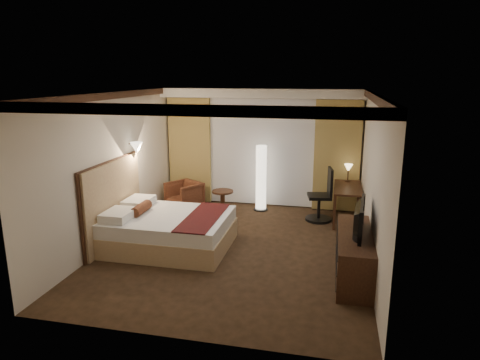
% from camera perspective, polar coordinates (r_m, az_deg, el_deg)
% --- Properties ---
extents(floor, '(4.50, 5.50, 0.01)m').
position_cam_1_polar(floor, '(7.68, -0.65, -9.06)').
color(floor, black).
rests_on(floor, ground).
extents(ceiling, '(4.50, 5.50, 0.01)m').
position_cam_1_polar(ceiling, '(7.08, -0.71, 11.50)').
color(ceiling, white).
rests_on(ceiling, back_wall).
extents(back_wall, '(4.50, 0.02, 2.70)m').
position_cam_1_polar(back_wall, '(9.91, 2.94, 4.31)').
color(back_wall, beige).
rests_on(back_wall, floor).
extents(left_wall, '(0.02, 5.50, 2.70)m').
position_cam_1_polar(left_wall, '(8.07, -16.45, 1.54)').
color(left_wall, beige).
rests_on(left_wall, floor).
extents(right_wall, '(0.02, 5.50, 2.70)m').
position_cam_1_polar(right_wall, '(7.11, 17.27, -0.13)').
color(right_wall, beige).
rests_on(right_wall, floor).
extents(crown_molding, '(4.50, 5.50, 0.12)m').
position_cam_1_polar(crown_molding, '(7.08, -0.71, 11.01)').
color(crown_molding, black).
rests_on(crown_molding, ceiling).
extents(soffit, '(4.50, 0.50, 0.20)m').
position_cam_1_polar(soffit, '(9.53, 2.78, 11.50)').
color(soffit, white).
rests_on(soffit, ceiling).
extents(curtain_sheer, '(2.48, 0.04, 2.45)m').
position_cam_1_polar(curtain_sheer, '(9.85, 2.86, 3.66)').
color(curtain_sheer, silver).
rests_on(curtain_sheer, back_wall).
extents(curtain_left_drape, '(1.00, 0.14, 2.45)m').
position_cam_1_polar(curtain_left_drape, '(10.21, -6.67, 3.95)').
color(curtain_left_drape, '#A4894B').
rests_on(curtain_left_drape, back_wall).
extents(curtain_right_drape, '(1.00, 0.14, 2.45)m').
position_cam_1_polar(curtain_right_drape, '(9.66, 12.80, 3.13)').
color(curtain_right_drape, '#A4894B').
rests_on(curtain_right_drape, back_wall).
extents(wall_sconce, '(0.24, 0.24, 0.24)m').
position_cam_1_polar(wall_sconce, '(8.49, -13.62, 4.17)').
color(wall_sconce, white).
rests_on(wall_sconce, left_wall).
extents(bed, '(2.09, 1.63, 0.61)m').
position_cam_1_polar(bed, '(7.72, -9.35, -6.68)').
color(bed, white).
rests_on(bed, floor).
extents(headboard, '(0.12, 1.93, 1.50)m').
position_cam_1_polar(headboard, '(8.03, -16.50, -2.95)').
color(headboard, tan).
rests_on(headboard, floor).
extents(armchair, '(0.91, 0.89, 0.69)m').
position_cam_1_polar(armchair, '(9.83, -7.45, -1.87)').
color(armchair, '#492015').
rests_on(armchair, floor).
extents(side_table, '(0.47, 0.47, 0.52)m').
position_cam_1_polar(side_table, '(9.46, -2.33, -2.94)').
color(side_table, black).
rests_on(side_table, floor).
extents(floor_lamp, '(0.31, 0.31, 1.49)m').
position_cam_1_polar(floor_lamp, '(9.56, 2.83, 0.27)').
color(floor_lamp, white).
rests_on(floor_lamp, floor).
extents(desk, '(0.55, 1.24, 0.75)m').
position_cam_1_polar(desk, '(9.16, 14.08, -3.16)').
color(desk, black).
rests_on(desk, floor).
extents(desk_lamp, '(0.18, 0.18, 0.34)m').
position_cam_1_polar(desk_lamp, '(9.48, 14.21, 0.81)').
color(desk_lamp, '#FFD899').
rests_on(desk_lamp, desk).
extents(office_chair, '(0.63, 0.63, 1.14)m').
position_cam_1_polar(office_chair, '(9.06, 10.53, -1.90)').
color(office_chair, black).
rests_on(office_chair, floor).
extents(dresser, '(0.50, 1.78, 0.69)m').
position_cam_1_polar(dresser, '(6.78, 14.95, -9.63)').
color(dresser, black).
rests_on(dresser, floor).
extents(television, '(0.67, 1.06, 0.13)m').
position_cam_1_polar(television, '(6.55, 15.03, -4.49)').
color(television, black).
rests_on(television, dresser).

